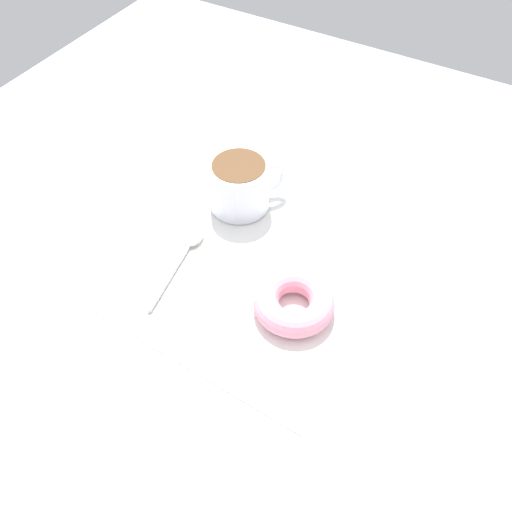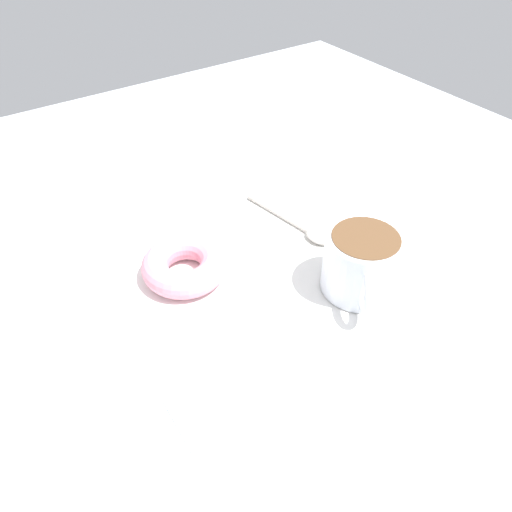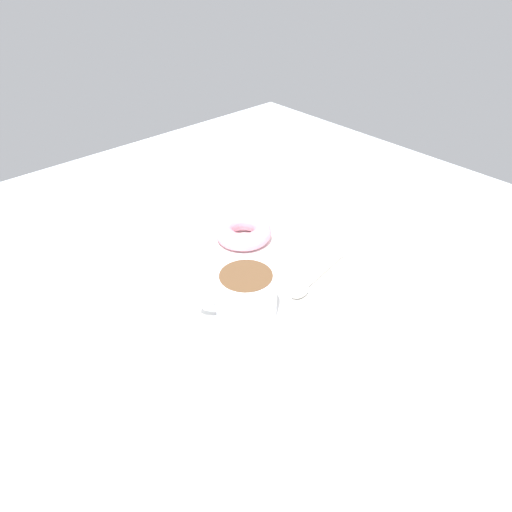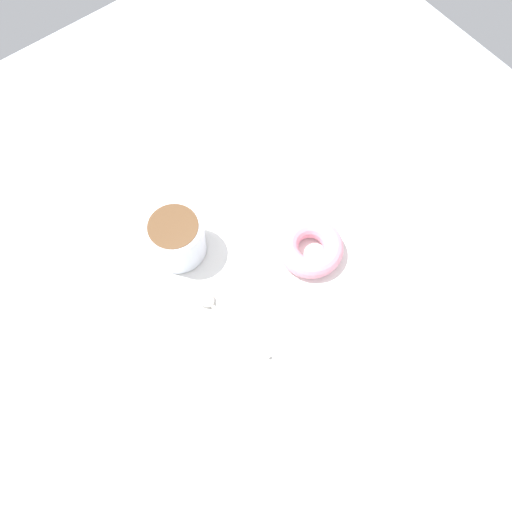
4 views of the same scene
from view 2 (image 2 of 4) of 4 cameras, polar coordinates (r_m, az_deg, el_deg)
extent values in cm
cube|color=#B2BCC6|center=(60.13, 0.38, -2.17)|extent=(120.00, 120.00, 2.00)
cube|color=white|center=(59.09, 0.00, -1.58)|extent=(34.83, 34.83, 0.30)
cylinder|color=silver|center=(55.67, 11.97, -0.79)|extent=(8.49, 8.49, 7.04)
cylinder|color=brown|center=(53.57, 12.45, 1.86)|extent=(7.29, 7.29, 0.60)
torus|color=silver|center=(52.31, 12.42, -4.16)|extent=(4.35, 3.72, 4.84)
torus|color=pink|center=(57.72, -8.18, -1.06)|extent=(9.83, 9.83, 3.10)
ellipsoid|color=#B7B2A8|center=(63.62, 6.88, 2.39)|extent=(3.95, 2.96, 0.90)
cylinder|color=#B7B2A8|center=(67.22, 2.46, 4.89)|extent=(11.29, 2.44, 0.56)
camera|label=1|loc=(0.79, -48.74, 43.57)|focal=40.00mm
camera|label=3|loc=(0.74, 71.77, 22.90)|focal=35.00mm
camera|label=4|loc=(0.88, 3.45, 66.53)|focal=40.00mm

